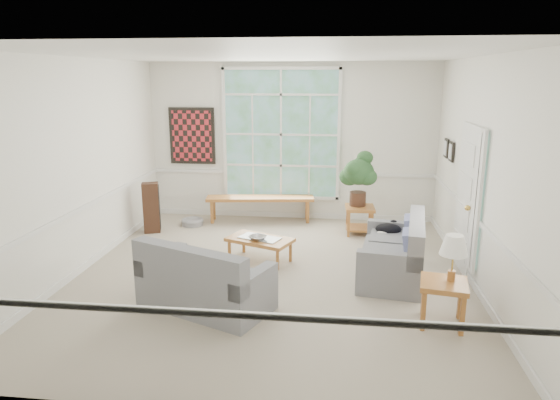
# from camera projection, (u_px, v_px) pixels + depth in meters

# --- Properties ---
(floor) EXTENTS (5.50, 6.00, 0.01)m
(floor) POSITION_uv_depth(u_px,v_px,m) (271.00, 275.00, 7.07)
(floor) COLOR #A59987
(floor) RESTS_ON ground
(ceiling) EXTENTS (5.50, 6.00, 0.02)m
(ceiling) POSITION_uv_depth(u_px,v_px,m) (270.00, 55.00, 6.34)
(ceiling) COLOR white
(ceiling) RESTS_ON ground
(wall_back) EXTENTS (5.50, 0.02, 3.00)m
(wall_back) POSITION_uv_depth(u_px,v_px,m) (292.00, 142.00, 9.59)
(wall_back) COLOR white
(wall_back) RESTS_ON ground
(wall_front) EXTENTS (5.50, 0.02, 3.00)m
(wall_front) POSITION_uv_depth(u_px,v_px,m) (219.00, 243.00, 3.81)
(wall_front) COLOR white
(wall_front) RESTS_ON ground
(wall_left) EXTENTS (0.02, 6.00, 3.00)m
(wall_left) POSITION_uv_depth(u_px,v_px,m) (77.00, 167.00, 7.01)
(wall_left) COLOR white
(wall_left) RESTS_ON ground
(wall_right) EXTENTS (0.02, 6.00, 3.00)m
(wall_right) POSITION_uv_depth(u_px,v_px,m) (483.00, 176.00, 6.39)
(wall_right) COLOR white
(wall_right) RESTS_ON ground
(window_back) EXTENTS (2.30, 0.08, 2.40)m
(window_back) POSITION_uv_depth(u_px,v_px,m) (281.00, 134.00, 9.54)
(window_back) COLOR white
(window_back) RESTS_ON wall_back
(entry_door) EXTENTS (0.08, 0.90, 2.10)m
(entry_door) POSITION_uv_depth(u_px,v_px,m) (465.00, 198.00, 7.09)
(entry_door) COLOR white
(entry_door) RESTS_ON floor
(door_sidelight) EXTENTS (0.08, 0.26, 1.90)m
(door_sidelight) POSITION_uv_depth(u_px,v_px,m) (478.00, 202.00, 6.45)
(door_sidelight) COLOR white
(door_sidelight) RESTS_ON wall_right
(wall_art) EXTENTS (0.90, 0.06, 1.10)m
(wall_art) POSITION_uv_depth(u_px,v_px,m) (192.00, 136.00, 9.74)
(wall_art) COLOR maroon
(wall_art) RESTS_ON wall_back
(wall_frame_near) EXTENTS (0.04, 0.26, 0.32)m
(wall_frame_near) POSITION_uv_depth(u_px,v_px,m) (451.00, 152.00, 8.07)
(wall_frame_near) COLOR black
(wall_frame_near) RESTS_ON wall_right
(wall_frame_far) EXTENTS (0.04, 0.26, 0.32)m
(wall_frame_far) POSITION_uv_depth(u_px,v_px,m) (446.00, 148.00, 8.46)
(wall_frame_far) COLOR black
(wall_frame_far) RESTS_ON wall_right
(loveseat_right) EXTENTS (1.05, 1.69, 0.86)m
(loveseat_right) POSITION_uv_depth(u_px,v_px,m) (392.00, 247.00, 6.93)
(loveseat_right) COLOR slate
(loveseat_right) RESTS_ON floor
(loveseat_front) EXTENTS (1.75, 1.36, 0.84)m
(loveseat_front) POSITION_uv_depth(u_px,v_px,m) (206.00, 274.00, 6.00)
(loveseat_front) COLOR slate
(loveseat_front) RESTS_ON floor
(coffee_table) EXTENTS (1.09, 0.85, 0.36)m
(coffee_table) POSITION_uv_depth(u_px,v_px,m) (260.00, 249.00, 7.57)
(coffee_table) COLOR #A4642C
(coffee_table) RESTS_ON floor
(pewter_bowl) EXTENTS (0.43, 0.43, 0.08)m
(pewter_bowl) POSITION_uv_depth(u_px,v_px,m) (258.00, 237.00, 7.45)
(pewter_bowl) COLOR #9B9BA0
(pewter_bowl) RESTS_ON coffee_table
(window_bench) EXTENTS (2.09, 0.66, 0.48)m
(window_bench) POSITION_uv_depth(u_px,v_px,m) (260.00, 209.00, 9.62)
(window_bench) COLOR #A4642C
(window_bench) RESTS_ON floor
(end_table) EXTENTS (0.52, 0.52, 0.50)m
(end_table) POSITION_uv_depth(u_px,v_px,m) (359.00, 220.00, 8.86)
(end_table) COLOR #A4642C
(end_table) RESTS_ON floor
(houseplant) EXTENTS (0.70, 0.70, 0.99)m
(houseplant) POSITION_uv_depth(u_px,v_px,m) (358.00, 178.00, 8.74)
(houseplant) COLOR #284E27
(houseplant) RESTS_ON end_table
(side_table) EXTENTS (0.59, 0.59, 0.52)m
(side_table) POSITION_uv_depth(u_px,v_px,m) (442.00, 303.00, 5.61)
(side_table) COLOR #A4642C
(side_table) RESTS_ON floor
(table_lamp) EXTENTS (0.41, 0.41, 0.53)m
(table_lamp) POSITION_uv_depth(u_px,v_px,m) (453.00, 258.00, 5.51)
(table_lamp) COLOR silver
(table_lamp) RESTS_ON side_table
(pet_bed) EXTENTS (0.52, 0.52, 0.12)m
(pet_bed) POSITION_uv_depth(u_px,v_px,m) (192.00, 222.00, 9.41)
(pet_bed) COLOR gray
(pet_bed) RESTS_ON floor
(floor_speaker) EXTENTS (0.33, 0.29, 0.90)m
(floor_speaker) POSITION_uv_depth(u_px,v_px,m) (151.00, 208.00, 8.91)
(floor_speaker) COLOR #3A2116
(floor_speaker) RESTS_ON floor
(cat) EXTENTS (0.44, 0.36, 0.18)m
(cat) POSITION_uv_depth(u_px,v_px,m) (388.00, 228.00, 7.45)
(cat) COLOR black
(cat) RESTS_ON loveseat_right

